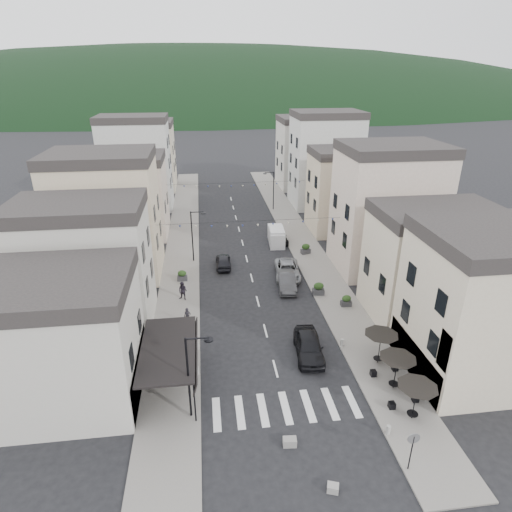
{
  "coord_description": "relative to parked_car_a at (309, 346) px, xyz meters",
  "views": [
    {
      "loc": [
        -4.63,
        -19.12,
        20.37
      ],
      "look_at": [
        0.18,
        18.77,
        3.5
      ],
      "focal_mm": 30.0,
      "sensor_mm": 36.0,
      "label": 1
    }
  ],
  "objects": [
    {
      "name": "pedestrian_b",
      "position": [
        -9.82,
        9.77,
        0.18
      ],
      "size": [
        1.1,
        1.0,
        1.82
      ],
      "primitive_type": "imported",
      "rotation": [
        0.0,
        0.0,
        -0.44
      ],
      "color": "black",
      "rests_on": "sidewalk_left"
    },
    {
      "name": "cafe_terrace",
      "position": [
        4.9,
        -4.5,
        1.51
      ],
      "size": [
        2.5,
        8.1,
        2.53
      ],
      "color": "black",
      "rests_on": "ground"
    },
    {
      "name": "boutique_awning",
      "position": [
        -10.05,
        -2.3,
        2.27
      ],
      "size": [
        3.77,
        7.5,
        3.28
      ],
      "color": "black",
      "rests_on": "ground"
    },
    {
      "name": "sidewalk_left",
      "position": [
        -10.3,
        24.7,
        -0.79
      ],
      "size": [
        4.0,
        76.0,
        0.12
      ],
      "primitive_type": "cube",
      "color": "slate",
      "rests_on": "ground"
    },
    {
      "name": "parked_car_c",
      "position": [
        0.98,
        13.53,
        -0.09
      ],
      "size": [
        3.09,
        5.69,
        1.51
      ],
      "primitive_type": "imported",
      "rotation": [
        0.0,
        0.0,
        -0.11
      ],
      "color": "gray",
      "rests_on": "ground"
    },
    {
      "name": "traffic_sign",
      "position": [
        3.0,
        -10.8,
        1.08
      ],
      "size": [
        0.7,
        0.07,
        2.7
      ],
      "color": "black",
      "rests_on": "ground"
    },
    {
      "name": "parked_car_e",
      "position": [
        -5.6,
        16.82,
        -0.16
      ],
      "size": [
        1.71,
        4.09,
        1.38
      ],
      "primitive_type": "imported",
      "rotation": [
        0.0,
        0.0,
        3.12
      ],
      "color": "black",
      "rests_on": "ground"
    },
    {
      "name": "planter_la",
      "position": [
        -9.5,
        4.2,
        -0.15
      ],
      "size": [
        1.16,
        0.78,
        1.19
      ],
      "rotation": [
        0.0,
        0.0,
        -0.19
      ],
      "color": "#313134",
      "rests_on": "sidewalk_left"
    },
    {
      "name": "delivery_van",
      "position": [
        1.39,
        22.89,
        0.22
      ],
      "size": [
        2.1,
        4.64,
        2.17
      ],
      "rotation": [
        0.0,
        0.0,
        -0.07
      ],
      "color": "silver",
      "rests_on": "ground"
    },
    {
      "name": "bunting_far",
      "position": [
        -2.8,
        30.7,
        4.8
      ],
      "size": [
        19.0,
        0.28,
        0.62
      ],
      "color": "black",
      "rests_on": "ground"
    },
    {
      "name": "hill_backdrop",
      "position": [
        -2.8,
        292.7,
        -0.85
      ],
      "size": [
        640.0,
        360.0,
        70.0
      ],
      "primitive_type": "ellipsoid",
      "color": "black",
      "rests_on": "ground"
    },
    {
      "name": "concrete_block_b",
      "position": [
        -1.48,
        -11.52,
        -0.62
      ],
      "size": [
        0.72,
        0.63,
        0.45
      ],
      "primitive_type": "cube",
      "rotation": [
        0.0,
        0.0,
        -0.35
      ],
      "color": "gray",
      "rests_on": "ground"
    },
    {
      "name": "planter_lb",
      "position": [
        -10.02,
        13.81,
        -0.18
      ],
      "size": [
        1.04,
        0.59,
        1.14
      ],
      "rotation": [
        0.0,
        0.0,
        -0.03
      ],
      "color": "#302F32",
      "rests_on": "sidewalk_left"
    },
    {
      "name": "bunting_near",
      "position": [
        -2.8,
        14.7,
        4.8
      ],
      "size": [
        19.0,
        0.28,
        0.62
      ],
      "color": "black",
      "rests_on": "ground"
    },
    {
      "name": "bollards",
      "position": [
        -2.8,
        -1.8,
        -0.43
      ],
      "size": [
        11.66,
        10.26,
        0.6
      ],
      "color": "gray",
      "rests_on": "ground"
    },
    {
      "name": "ground",
      "position": [
        -2.8,
        -7.3,
        -0.85
      ],
      "size": [
        700.0,
        700.0,
        0.0
      ],
      "primitive_type": "plane",
      "color": "black",
      "rests_on": "ground"
    },
    {
      "name": "buildings_row_left",
      "position": [
        -17.3,
        30.45,
        5.27
      ],
      "size": [
        10.2,
        54.16,
        14.0
      ],
      "color": "beige",
      "rests_on": "ground"
    },
    {
      "name": "parked_car_b",
      "position": [
        0.42,
        11.04,
        -0.08
      ],
      "size": [
        2.05,
        4.81,
        1.54
      ],
      "primitive_type": "imported",
      "rotation": [
        0.0,
        0.0,
        -0.09
      ],
      "color": "#333335",
      "rests_on": "ground"
    },
    {
      "name": "planter_rb",
      "position": [
        3.2,
        9.13,
        -0.11
      ],
      "size": [
        1.19,
        0.75,
        1.27
      ],
      "rotation": [
        0.0,
        0.0,
        -0.12
      ],
      "color": "#313134",
      "rests_on": "sidewalk_right"
    },
    {
      "name": "planter_rc",
      "position": [
        4.29,
        19.07,
        -0.13
      ],
      "size": [
        1.22,
        0.89,
        1.23
      ],
      "rotation": [
        0.0,
        0.0,
        0.29
      ],
      "color": "#333235",
      "rests_on": "sidewalk_right"
    },
    {
      "name": "sidewalk_right",
      "position": [
        4.7,
        24.7,
        -0.79
      ],
      "size": [
        4.0,
        76.0,
        0.12
      ],
      "primitive_type": "cube",
      "color": "slate",
      "rests_on": "ground"
    },
    {
      "name": "parked_car_d",
      "position": [
        1.8,
        23.54,
        -0.17
      ],
      "size": [
        2.04,
        4.76,
        1.37
      ],
      "primitive_type": "imported",
      "rotation": [
        0.0,
        0.0,
        0.03
      ],
      "color": "black",
      "rests_on": "ground"
    },
    {
      "name": "buildings_row_right",
      "position": [
        11.7,
        29.3,
        5.47
      ],
      "size": [
        10.2,
        54.16,
        14.5
      ],
      "color": "beige",
      "rests_on": "ground"
    },
    {
      "name": "streetlamp_left_far",
      "position": [
        -8.62,
        18.7,
        2.85
      ],
      "size": [
        1.7,
        0.56,
        6.0
      ],
      "color": "black",
      "rests_on": "ground"
    },
    {
      "name": "boutique_building",
      "position": [
        -18.3,
        -2.3,
        3.15
      ],
      "size": [
        12.0,
        8.0,
        8.0
      ],
      "primitive_type": "cube",
      "color": "beige",
      "rests_on": "ground"
    },
    {
      "name": "planter_ra",
      "position": [
        5.19,
        6.67,
        -0.2
      ],
      "size": [
        1.0,
        0.57,
        1.09
      ],
      "rotation": [
        0.0,
        0.0,
        -0.04
      ],
      "color": "#2B2B2D",
      "rests_on": "sidewalk_right"
    },
    {
      "name": "pedestrian_a",
      "position": [
        -9.3,
        5.28,
        0.08
      ],
      "size": [
        0.61,
        0.42,
        1.61
      ],
      "primitive_type": "imported",
      "rotation": [
        0.0,
        0.0,
        -0.07
      ],
      "color": "black",
      "rests_on": "sidewalk_left"
    },
    {
      "name": "parked_car_a",
      "position": [
        0.0,
        0.0,
        0.0
      ],
      "size": [
        2.44,
        5.14,
        1.7
      ],
      "primitive_type": "imported",
      "rotation": [
        0.0,
        0.0,
        -0.09
      ],
      "color": "black",
      "rests_on": "ground"
    },
    {
      "name": "streetlamp_left_near",
      "position": [
        -8.62,
        -5.3,
        2.85
      ],
      "size": [
        1.7,
        0.56,
        6.0
      ],
      "color": "black",
      "rests_on": "ground"
    },
    {
      "name": "bistro_building",
      "position": [
        11.7,
        -3.3,
        4.15
      ],
      "size": [
        10.0,
        8.0,
        10.0
      ],
      "primitive_type": "cube",
      "color": "beige",
      "rests_on": "ground"
    },
    {
      "name": "streetlamp_right_far",
      "position": [
        3.02,
        36.7,
        2.85
      ],
      "size": [
        1.7,
        0.56,
        6.0
      ],
      "color": "black",
      "rests_on": "ground"
    },
    {
      "name": "concrete_block_a",
      "position": [
        -3.14,
        -8.3,
        -0.6
      ],
      "size": [
        0.84,
        0.57,
        0.5
      ],
      "primitive_type": "cube",
      "rotation": [
        0.0,
        0.0,
        -0.09
      ],
      "color": "gray",
      "rests_on": "ground"
    }
  ]
}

